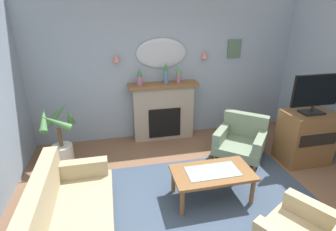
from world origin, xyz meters
TOP-DOWN VIEW (x-y plane):
  - floor at (0.00, 0.00)m, footprint 6.24×6.14m
  - wall_back at (0.00, 2.62)m, footprint 6.24×0.10m
  - patterned_rug at (0.00, 0.20)m, footprint 3.20×2.40m
  - fireplace at (-0.12, 2.40)m, footprint 1.36×0.36m
  - mantel_vase_centre at (-0.57, 2.37)m, footprint 0.11×0.11m
  - mantel_vase_right at (-0.07, 2.37)m, footprint 0.10×0.10m
  - mantel_vase_left at (0.18, 2.37)m, footprint 0.10×0.10m
  - wall_mirror at (-0.12, 2.54)m, footprint 0.96×0.06m
  - wall_sconce_left at (-0.97, 2.49)m, footprint 0.14×0.14m
  - wall_sconce_right at (0.73, 2.49)m, footprint 0.14×0.14m
  - framed_picture at (1.38, 2.55)m, footprint 0.28×0.03m
  - coffee_table at (0.15, 0.39)m, footprint 1.10×0.60m
  - floral_couch at (-1.73, 0.14)m, footprint 0.86×1.72m
  - armchair_in_corner at (1.13, 1.43)m, footprint 1.14×1.14m
  - tv_cabinet at (2.07, 0.99)m, footprint 0.80×0.57m
  - tv_flatscreen at (2.07, 0.97)m, footprint 0.84×0.24m
  - potted_plant_tall_palm at (-2.02, 1.87)m, footprint 0.55×0.55m

SIDE VIEW (x-z plane):
  - floor at x=0.00m, z-range -0.10..0.00m
  - patterned_rug at x=0.00m, z-range 0.00..0.01m
  - armchair_in_corner at x=1.13m, z-range -0.05..0.66m
  - floral_couch at x=-1.73m, z-range -0.06..0.70m
  - coffee_table at x=0.15m, z-range 0.16..0.61m
  - tv_cabinet at x=2.07m, z-range 0.00..0.90m
  - potted_plant_tall_palm at x=-2.02m, z-range -0.05..1.01m
  - fireplace at x=-0.12m, z-range -0.01..1.15m
  - tv_flatscreen at x=2.07m, z-range 0.92..1.57m
  - mantel_vase_centre at x=-0.57m, z-range 1.15..1.47m
  - mantel_vase_left at x=0.18m, z-range 1.17..1.50m
  - mantel_vase_right at x=-0.07m, z-range 1.17..1.58m
  - wall_back at x=0.00m, z-range 0.00..2.85m
  - wall_sconce_left at x=-0.97m, z-range 1.59..1.73m
  - wall_sconce_right at x=0.73m, z-range 1.59..1.73m
  - wall_mirror at x=-0.12m, z-range 1.43..1.99m
  - framed_picture at x=1.38m, z-range 1.57..1.93m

